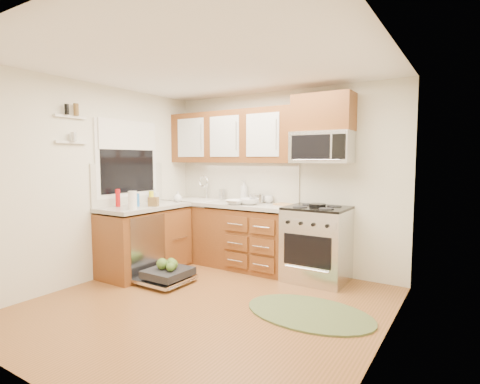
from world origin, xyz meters
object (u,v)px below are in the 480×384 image
Objects in this scene: rug at (309,313)px; paper_towel_roll at (133,200)px; stock_pot at (256,198)px; cup at (269,199)px; dishwasher at (166,276)px; skillet at (317,205)px; upper_cabinets at (231,137)px; range at (317,244)px; cutting_board at (285,204)px; bowl_b at (249,202)px; bowl_a at (236,202)px; sink at (197,208)px; microwave at (322,147)px.

rug is 2.49m from paper_towel_roll.
cup is at bearing 35.70° from stock_pot.
dishwasher is at bearing -118.25° from cup.
skillet is at bearing 107.41° from rug.
upper_cabinets is 2.93× the size of dishwasher.
cutting_board is at bearing 166.50° from range.
paper_towel_roll is (-1.93, -1.29, 0.56)m from range.
upper_cabinets is 1.67m from skillet.
upper_cabinets is at bearing 175.89° from stock_pot.
rug is 4.55× the size of cutting_board.
dishwasher is 2.60× the size of bowl_b.
bowl_a is at bearing 149.09° from rug.
bowl_b is (0.16, 0.09, 0.01)m from bowl_a.
rug is (1.87, 0.09, -0.09)m from dishwasher.
cup is (1.12, 0.23, 0.18)m from sink.
microwave is 3.44× the size of stock_pot.
dishwasher is at bearing -119.42° from bowl_b.
microwave is 1.22m from bowl_b.
paper_towel_roll is at bearing -143.92° from microwave.
rug is at bearing -72.59° from skillet.
stock_pot reaches higher than dishwasher.
bowl_b is (0.98, 1.20, -0.07)m from paper_towel_roll.
dishwasher is 2.42× the size of cutting_board.
bowl_a is (0.29, -0.32, -0.92)m from upper_cabinets.
upper_cabinets is 7.09× the size of cutting_board.
paper_towel_roll is 0.87× the size of bowl_a.
stock_pot reaches higher than bowl_a.
microwave reaches higher than stock_pot.
microwave reaches higher than paper_towel_roll.
bowl_b is 0.34m from cup.
paper_towel_roll is at bearing -126.52° from cup.
bowl_b reaches higher than sink.
upper_cabinets reaches higher than bowl_b.
bowl_b is (-0.95, -0.21, -0.73)m from microwave.
upper_cabinets reaches higher than paper_towel_roll.
microwave is at bearing 0.40° from stock_pot.
stock_pot is at bearing -179.60° from microwave.
skillet is 0.97m from stock_pot.
stock_pot is (0.58, 1.24, 0.89)m from dishwasher.
range is 3.58× the size of bowl_a.
upper_cabinets reaches higher than dishwasher.
cup reaches higher than range.
bowl_b is at bearing -155.17° from cutting_board.
upper_cabinets is at bearing 16.45° from sink.
dishwasher is at bearing -129.76° from cutting_board.
sink is at bearing -174.81° from cutting_board.
cutting_board is 1.09× the size of bowl_a.
skillet is at bearing 9.78° from bowl_a.
bowl_a is at bearing -127.06° from cup.
sink is at bearing -172.73° from stock_pot.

